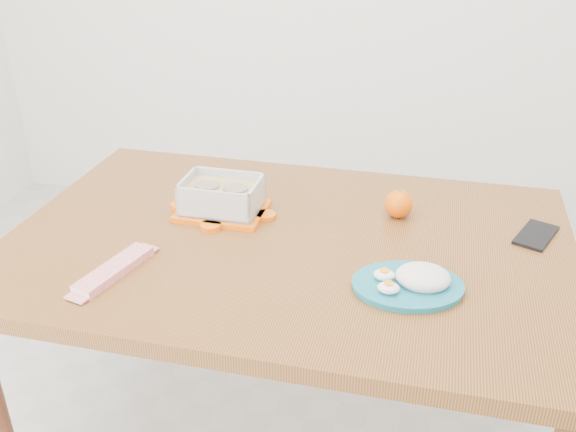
% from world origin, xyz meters
% --- Properties ---
extents(dining_table, '(1.37, 0.93, 0.75)m').
position_xyz_m(dining_table, '(0.08, 0.12, 0.66)').
color(dining_table, brown).
rests_on(dining_table, ground).
extents(food_container, '(0.23, 0.17, 0.09)m').
position_xyz_m(food_container, '(-0.11, 0.22, 0.80)').
color(food_container, '#FF6507').
rests_on(food_container, dining_table).
extents(orange_fruit, '(0.07, 0.07, 0.07)m').
position_xyz_m(orange_fruit, '(0.33, 0.29, 0.79)').
color(orange_fruit, '#FF5405').
rests_on(orange_fruit, dining_table).
extents(rice_plate, '(0.27, 0.27, 0.06)m').
position_xyz_m(rice_plate, '(0.38, -0.04, 0.77)').
color(rice_plate, '#176C81').
rests_on(rice_plate, dining_table).
extents(candy_bar, '(0.11, 0.22, 0.02)m').
position_xyz_m(candy_bar, '(-0.26, -0.11, 0.76)').
color(candy_bar, red).
rests_on(candy_bar, dining_table).
extents(smartphone, '(0.12, 0.16, 0.01)m').
position_xyz_m(smartphone, '(0.67, 0.26, 0.75)').
color(smartphone, black).
rests_on(smartphone, dining_table).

